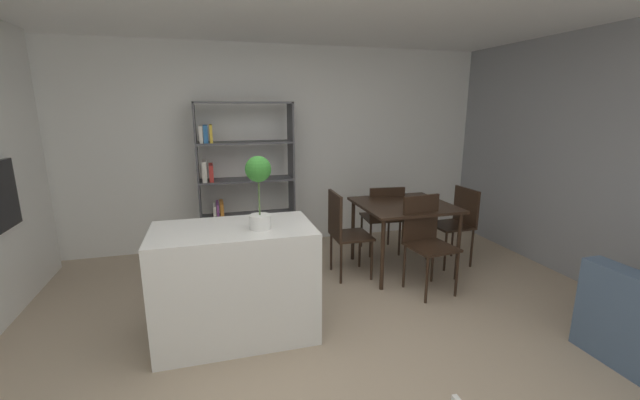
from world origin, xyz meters
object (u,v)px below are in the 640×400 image
open_bookshelf (239,177)px  dining_chair_far (383,214)px  kitchen_island (236,282)px  dining_chair_window_side (458,219)px  dining_table (404,210)px  potted_plant_on_island (259,184)px  dining_chair_near (426,235)px  dining_chair_island_side (343,227)px

open_bookshelf → dining_chair_far: open_bookshelf is taller
kitchen_island → dining_chair_far: bearing=35.4°
dining_chair_window_side → dining_table: bearing=-92.1°
open_bookshelf → dining_chair_far: size_ratio=2.14×
potted_plant_on_island → dining_chair_far: potted_plant_on_island is taller
kitchen_island → dining_chair_near: dining_chair_near is taller
dining_chair_near → dining_chair_far: dining_chair_near is taller
dining_chair_island_side → dining_table: bearing=-89.1°
kitchen_island → dining_chair_near: 1.94m
potted_plant_on_island → dining_table: potted_plant_on_island is taller
dining_chair_near → dining_chair_island_side: (-0.70, 0.51, -0.01)m
dining_chair_near → dining_chair_far: size_ratio=1.09×
open_bookshelf → dining_chair_near: (1.71, -1.55, -0.41)m
kitchen_island → dining_chair_far: size_ratio=1.42×
dining_chair_island_side → dining_chair_far: dining_chair_island_side is taller
open_bookshelf → dining_chair_island_side: bearing=-46.0°
dining_chair_far → kitchen_island: bearing=40.8°
dining_chair_near → dining_chair_far: bearing=82.9°
dining_chair_window_side → dining_chair_near: dining_chair_near is taller
dining_chair_window_side → dining_chair_far: 0.88m
kitchen_island → open_bookshelf: bearing=84.1°
kitchen_island → potted_plant_on_island: size_ratio=2.22×
potted_plant_on_island → open_bookshelf: 1.99m
dining_chair_island_side → dining_chair_far: size_ratio=1.07×
open_bookshelf → kitchen_island: bearing=-95.9°
dining_table → dining_chair_window_side: size_ratio=1.11×
potted_plant_on_island → dining_chair_island_side: size_ratio=0.59×
kitchen_island → open_bookshelf: (0.20, 1.89, 0.52)m
open_bookshelf → dining_chair_island_side: size_ratio=2.00×
kitchen_island → dining_chair_window_side: size_ratio=1.38×
open_bookshelf → dining_chair_island_side: 1.50m
potted_plant_on_island → dining_chair_near: bearing=14.0°
potted_plant_on_island → dining_chair_island_side: (1.00, 0.93, -0.70)m
kitchen_island → dining_table: size_ratio=1.25×
dining_chair_window_side → dining_chair_island_side: size_ratio=0.96×
dining_table → dining_chair_far: dining_chair_far is taller
open_bookshelf → dining_table: open_bookshelf is taller
dining_chair_far → dining_chair_near: bearing=95.3°
dining_table → dining_chair_window_side: dining_chair_window_side is taller
dining_chair_island_side → dining_chair_far: 0.87m
dining_chair_island_side → dining_chair_far: bearing=-53.4°
dining_chair_near → dining_chair_far: (0.00, 1.01, -0.04)m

